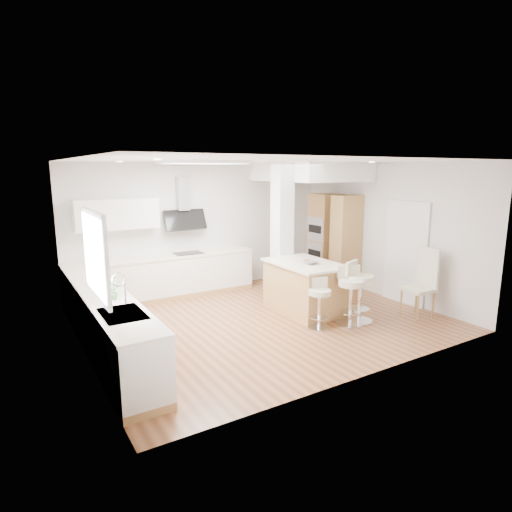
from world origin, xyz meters
TOP-DOWN VIEW (x-y plane):
  - ground at (0.00, 0.00)m, footprint 6.00×6.00m
  - ceiling at (0.00, 0.00)m, footprint 6.00×5.00m
  - wall_back at (0.00, 2.50)m, footprint 6.00×0.04m
  - wall_left at (-3.00, 0.00)m, footprint 0.04×5.00m
  - wall_right at (3.00, 0.00)m, footprint 0.04×5.00m
  - skylight at (-0.79, 0.60)m, footprint 4.10×2.10m
  - window_left at (-2.96, -0.90)m, footprint 0.06×1.28m
  - doorway_right at (2.97, -0.60)m, footprint 0.05×1.00m
  - counter_left at (-2.70, 0.23)m, footprint 0.63×4.50m
  - counter_back at (-0.91, 2.22)m, footprint 3.62×0.63m
  - pillar at (1.05, 0.95)m, footprint 0.35×0.35m
  - soffit at (2.10, 1.40)m, footprint 1.78×2.20m
  - oven_column at (2.68, 1.23)m, footprint 0.63×1.21m
  - peninsula at (0.95, 0.03)m, footprint 1.04×1.56m
  - bar_stool_a at (0.59, -0.83)m, footprint 0.51×0.51m
  - bar_stool_b at (1.16, -0.98)m, footprint 0.61×0.61m
  - bar_stool_c at (1.38, -0.95)m, footprint 0.64×0.64m
  - dining_chair at (2.62, -1.31)m, footprint 0.52×0.52m

SIDE VIEW (x-z plane):
  - ground at x=0.00m, z-range 0.00..0.00m
  - ceiling at x=0.00m, z-range -0.01..0.01m
  - counter_left at x=-2.70m, z-range -0.22..1.13m
  - peninsula at x=0.95m, z-range -0.03..0.99m
  - bar_stool_a at x=0.59m, z-range 0.05..0.92m
  - bar_stool_b at x=1.16m, z-range 0.06..1.09m
  - bar_stool_c at x=1.38m, z-range 0.07..1.15m
  - dining_chair at x=2.62m, z-range 0.04..1.31m
  - counter_back at x=-0.91m, z-range -0.55..1.95m
  - doorway_right at x=2.97m, z-range -0.05..2.05m
  - oven_column at x=2.68m, z-range 0.00..2.10m
  - wall_back at x=0.00m, z-range 0.00..2.80m
  - wall_left at x=-3.00m, z-range 0.00..2.80m
  - wall_right at x=3.00m, z-range 0.00..2.80m
  - pillar at x=1.05m, z-range 0.00..2.80m
  - window_left at x=-2.96m, z-range 1.16..2.23m
  - soffit at x=2.10m, z-range 2.40..2.80m
  - skylight at x=-0.79m, z-range 2.74..2.80m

